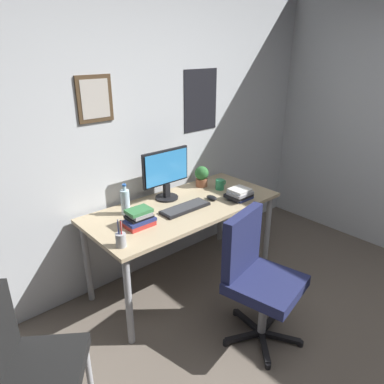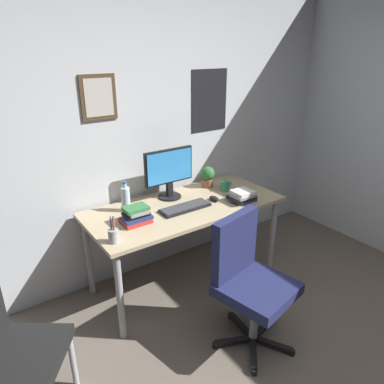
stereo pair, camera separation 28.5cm
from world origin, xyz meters
name	(u,v)px [view 1 (the left image)]	position (x,y,z in m)	size (l,w,h in m)	color
wall_back	(133,133)	(0.00, 2.15, 1.30)	(4.40, 0.10, 2.60)	silver
desk	(184,213)	(0.17, 1.70, 0.67)	(1.65, 0.74, 0.75)	tan
office_chair	(256,272)	(0.13, 0.88, 0.53)	(0.58, 0.57, 0.95)	#1E234C
side_chair	(26,363)	(-1.32, 1.17, 0.50)	(0.59, 0.59, 0.88)	black
monitor	(166,172)	(0.15, 1.91, 0.99)	(0.46, 0.20, 0.43)	black
keyboard	(185,208)	(0.13, 1.63, 0.76)	(0.43, 0.15, 0.03)	black
computer_mouse	(212,198)	(0.43, 1.63, 0.76)	(0.06, 0.11, 0.04)	black
water_bottle	(125,202)	(-0.28, 1.87, 0.85)	(0.07, 0.07, 0.25)	silver
coffee_mug_near	(220,184)	(0.65, 1.75, 0.79)	(0.12, 0.08, 0.10)	#2D8C59
potted_plant	(202,176)	(0.58, 1.93, 0.85)	(0.13, 0.13, 0.20)	brown
pen_cup	(121,239)	(-0.56, 1.47, 0.80)	(0.07, 0.07, 0.20)	#9EA0A5
book_stack_left	(240,194)	(0.62, 1.48, 0.79)	(0.22, 0.18, 0.10)	navy
book_stack_right	(139,218)	(-0.31, 1.64, 0.80)	(0.22, 0.17, 0.13)	#B22D28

